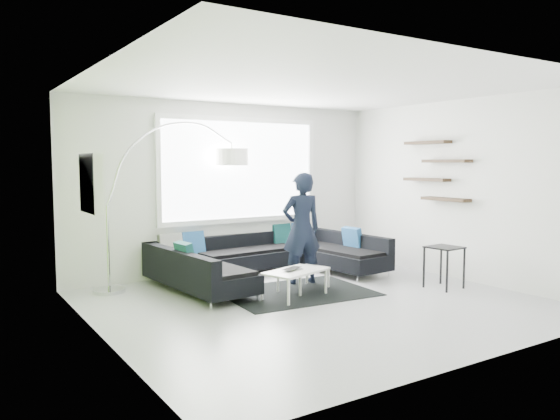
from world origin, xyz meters
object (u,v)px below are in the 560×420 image
object	(u,v)px
side_table	(444,267)
person	(301,228)
laptop	(295,270)
sectional_sofa	(271,260)
arc_lamp	(107,206)
coffee_table	(300,281)

from	to	relation	value
side_table	person	distance (m)	2.15
person	side_table	bearing A→B (deg)	150.23
person	laptop	world-z (taller)	person
side_table	person	xyz separation A→B (m)	(-1.58, 1.37, 0.53)
side_table	laptop	size ratio (longest dim) A/B	1.51
laptop	side_table	bearing A→B (deg)	-45.20
sectional_sofa	person	distance (m)	0.74
side_table	laptop	xyz separation A→B (m)	(-2.13, 0.72, 0.08)
person	laptop	size ratio (longest dim) A/B	4.16
sectional_sofa	person	world-z (taller)	person
side_table	person	world-z (taller)	person
arc_lamp	side_table	size ratio (longest dim) A/B	4.00
sectional_sofa	arc_lamp	bearing A→B (deg)	162.53
arc_lamp	laptop	bearing A→B (deg)	-36.99
person	laptop	xyz separation A→B (m)	(-0.56, -0.65, -0.46)
side_table	coffee_table	bearing A→B (deg)	156.50
coffee_table	person	bearing A→B (deg)	35.02
coffee_table	side_table	distance (m)	2.14
person	laptop	distance (m)	0.97
sectional_sofa	person	size ratio (longest dim) A/B	2.10
coffee_table	arc_lamp	size ratio (longest dim) A/B	0.46
sectional_sofa	person	bearing A→B (deg)	-67.23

